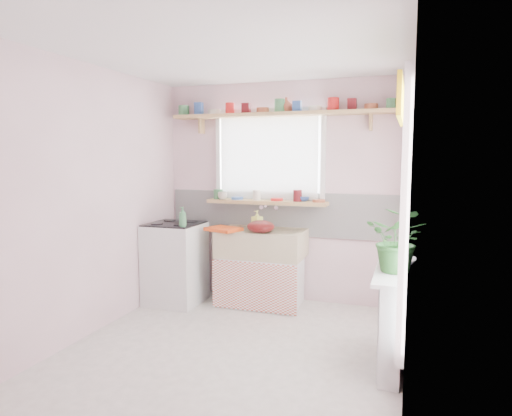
% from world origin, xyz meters
% --- Properties ---
extents(room, '(3.20, 3.20, 3.20)m').
position_xyz_m(room, '(0.66, 0.86, 1.37)').
color(room, white).
rests_on(room, ground).
extents(sink_unit, '(0.95, 0.65, 1.11)m').
position_xyz_m(sink_unit, '(-0.15, 1.29, 0.43)').
color(sink_unit, white).
rests_on(sink_unit, ground).
extents(cooker, '(0.58, 0.58, 0.93)m').
position_xyz_m(cooker, '(-1.10, 1.05, 0.46)').
color(cooker, white).
rests_on(cooker, ground).
extents(radiator_ledge, '(0.22, 0.95, 0.78)m').
position_xyz_m(radiator_ledge, '(1.30, 0.20, 0.40)').
color(radiator_ledge, white).
rests_on(radiator_ledge, ground).
extents(windowsill, '(1.40, 0.22, 0.04)m').
position_xyz_m(windowsill, '(-0.15, 1.48, 1.14)').
color(windowsill, tan).
rests_on(windowsill, room).
extents(pine_shelf, '(2.52, 0.24, 0.04)m').
position_xyz_m(pine_shelf, '(0.00, 1.47, 2.12)').
color(pine_shelf, tan).
rests_on(pine_shelf, room).
extents(shelf_crockery, '(2.47, 0.11, 0.12)m').
position_xyz_m(shelf_crockery, '(-0.02, 1.47, 2.19)').
color(shelf_crockery, '#3F7F4C').
rests_on(shelf_crockery, pine_shelf).
extents(sill_crockery, '(1.35, 0.11, 0.12)m').
position_xyz_m(sill_crockery, '(-0.20, 1.48, 1.21)').
color(sill_crockery, '#3F7F4C').
rests_on(sill_crockery, windowsill).
extents(dish_tray, '(0.42, 0.37, 0.04)m').
position_xyz_m(dish_tray, '(-0.53, 1.10, 0.87)').
color(dish_tray, '#ED4A15').
rests_on(dish_tray, sink_unit).
extents(colander, '(0.34, 0.34, 0.13)m').
position_xyz_m(colander, '(-0.10, 1.10, 0.92)').
color(colander, '#500D0E').
rests_on(colander, sink_unit).
extents(jade_plant, '(0.56, 0.52, 0.50)m').
position_xyz_m(jade_plant, '(1.33, 0.14, 1.03)').
color(jade_plant, '#295F26').
rests_on(jade_plant, radiator_ledge).
extents(fruit_bowl, '(0.30, 0.30, 0.07)m').
position_xyz_m(fruit_bowl, '(1.33, 0.36, 0.81)').
color(fruit_bowl, silver).
rests_on(fruit_bowl, radiator_ledge).
extents(herb_pot, '(0.11, 0.08, 0.20)m').
position_xyz_m(herb_pot, '(1.21, 0.41, 0.87)').
color(herb_pot, '#356829').
rests_on(herb_pot, radiator_ledge).
extents(soap_bottle_sink, '(0.13, 0.13, 0.21)m').
position_xyz_m(soap_bottle_sink, '(-0.21, 1.32, 0.95)').
color(soap_bottle_sink, '#F1FD70').
rests_on(soap_bottle_sink, sink_unit).
extents(sill_cup, '(0.13, 0.13, 0.09)m').
position_xyz_m(sill_cup, '(-0.67, 1.42, 1.20)').
color(sill_cup, beige).
rests_on(sill_cup, windowsill).
extents(sill_bowl, '(0.23, 0.23, 0.06)m').
position_xyz_m(sill_bowl, '(0.25, 1.54, 1.19)').
color(sill_bowl, '#2E4995').
rests_on(sill_bowl, windowsill).
extents(shelf_vase, '(0.21, 0.21, 0.17)m').
position_xyz_m(shelf_vase, '(0.06, 1.53, 2.22)').
color(shelf_vase, '#AC4D35').
rests_on(shelf_vase, pine_shelf).
extents(cooker_bottle, '(0.11, 0.11, 0.21)m').
position_xyz_m(cooker_bottle, '(-0.88, 0.83, 1.02)').
color(cooker_bottle, '#418250').
rests_on(cooker_bottle, cooker).
extents(fruit, '(0.20, 0.14, 0.10)m').
position_xyz_m(fruit, '(1.34, 0.36, 0.87)').
color(fruit, orange).
rests_on(fruit, fruit_bowl).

